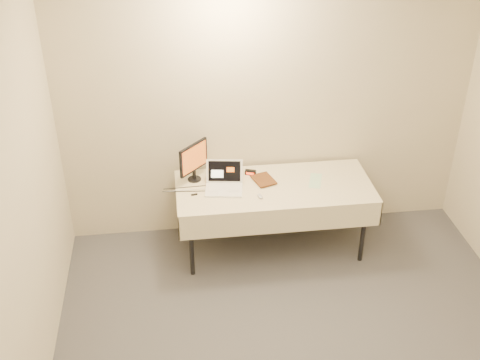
{
  "coord_description": "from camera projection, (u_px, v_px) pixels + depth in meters",
  "views": [
    {
      "loc": [
        -0.94,
        -2.7,
        3.73
      ],
      "look_at": [
        -0.34,
        1.99,
        0.86
      ],
      "focal_mm": 45.0,
      "sensor_mm": 36.0,
      "label": 1
    }
  ],
  "objects": [
    {
      "name": "usb_dongle",
      "position": [
        194.0,
        195.0,
        5.54
      ],
      "size": [
        0.06,
        0.03,
        0.01
      ],
      "primitive_type": "cube",
      "rotation": [
        0.0,
        0.0,
        0.21
      ],
      "color": "black",
      "rests_on": "table"
    },
    {
      "name": "table",
      "position": [
        274.0,
        191.0,
        5.72
      ],
      "size": [
        1.86,
        0.81,
        0.74
      ],
      "color": "black",
      "rests_on": "ground"
    },
    {
      "name": "laptop",
      "position": [
        224.0,
        182.0,
        5.63
      ],
      "size": [
        0.39,
        0.37,
        0.23
      ],
      "rotation": [
        0.0,
        0.0,
        -0.15
      ],
      "color": "white",
      "rests_on": "table"
    },
    {
      "name": "clicker",
      "position": [
        260.0,
        196.0,
        5.51
      ],
      "size": [
        0.06,
        0.09,
        0.02
      ],
      "primitive_type": "ellipsoid",
      "rotation": [
        0.0,
        0.0,
        0.27
      ],
      "color": "silver",
      "rests_on": "table"
    },
    {
      "name": "alarm_clock",
      "position": [
        251.0,
        172.0,
        5.85
      ],
      "size": [
        0.11,
        0.08,
        0.04
      ],
      "rotation": [
        0.0,
        0.0,
        -0.32
      ],
      "color": "black",
      "rests_on": "table"
    },
    {
      "name": "back_wall",
      "position": [
        268.0,
        107.0,
        5.75
      ],
      "size": [
        4.0,
        0.1,
        2.7
      ],
      "primitive_type": "cube",
      "color": "beige",
      "rests_on": "ground"
    },
    {
      "name": "paper_form",
      "position": [
        315.0,
        181.0,
        5.76
      ],
      "size": [
        0.19,
        0.3,
        0.0
      ],
      "primitive_type": "cube",
      "rotation": [
        0.0,
        0.0,
        -0.3
      ],
      "color": "#B7E6BA",
      "rests_on": "table"
    },
    {
      "name": "book",
      "position": [
        255.0,
        172.0,
        5.66
      ],
      "size": [
        0.18,
        0.07,
        0.24
      ],
      "primitive_type": "imported",
      "rotation": [
        0.0,
        0.0,
        0.3
      ],
      "color": "#934F1A",
      "rests_on": "table"
    },
    {
      "name": "monitor",
      "position": [
        194.0,
        159.0,
        5.66
      ],
      "size": [
        0.28,
        0.28,
        0.38
      ],
      "rotation": [
        0.0,
        0.0,
        0.8
      ],
      "color": "black",
      "rests_on": "table"
    }
  ]
}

